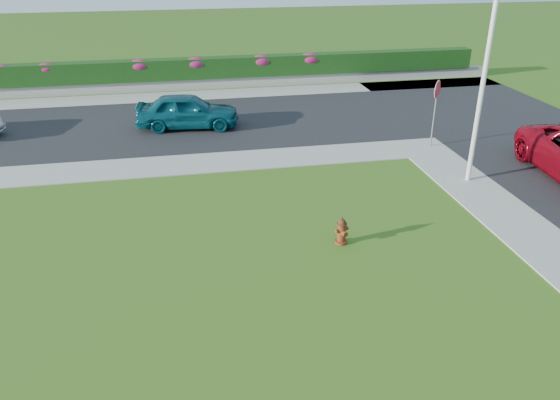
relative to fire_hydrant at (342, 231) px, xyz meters
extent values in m
plane|color=black|center=(-1.54, -2.27, -0.38)|extent=(120.00, 120.00, 0.00)
cube|color=black|center=(-6.54, 11.73, -0.36)|extent=(26.00, 8.00, 0.04)
cube|color=gray|center=(-7.54, 6.73, -0.36)|extent=(24.00, 2.00, 0.04)
cube|color=gray|center=(5.46, 6.73, -0.36)|extent=(2.00, 2.00, 0.04)
cube|color=gray|center=(-2.54, 16.73, -0.36)|extent=(34.00, 2.00, 0.04)
cube|color=gray|center=(-2.54, 18.23, -0.08)|extent=(34.00, 0.40, 0.60)
cube|color=black|center=(-2.54, 18.33, 0.77)|extent=(32.00, 0.90, 1.10)
cylinder|color=#4E100C|center=(0.00, 0.01, -0.34)|extent=(0.34, 0.34, 0.08)
cylinder|color=#4E100C|center=(0.00, 0.01, -0.04)|extent=(0.23, 0.23, 0.52)
cylinder|color=black|center=(0.00, 0.01, 0.22)|extent=(0.28, 0.28, 0.05)
sphere|color=black|center=(0.00, 0.01, 0.25)|extent=(0.23, 0.23, 0.23)
cylinder|color=black|center=(0.00, 0.01, 0.38)|extent=(0.07, 0.07, 0.07)
cylinder|color=#4E100C|center=(-0.14, -0.04, 0.04)|extent=(0.13, 0.13, 0.11)
cylinder|color=#4E100C|center=(0.14, 0.05, 0.04)|extent=(0.13, 0.13, 0.11)
cylinder|color=#4E100C|center=(0.04, -0.14, -0.02)|extent=(0.18, 0.16, 0.15)
imported|color=#0B4755|center=(-3.73, 11.16, 0.42)|extent=(4.64, 2.29, 1.52)
cylinder|color=silver|center=(5.61, 3.33, 2.71)|extent=(0.16, 0.16, 6.16)
cylinder|color=slate|center=(5.86, 6.85, 0.83)|extent=(0.06, 0.06, 2.41)
cylinder|color=red|center=(5.86, 6.85, 1.98)|extent=(0.50, 0.53, 0.70)
cylinder|color=white|center=(5.86, 6.85, 1.98)|extent=(0.52, 0.55, 0.75)
ellipsoid|color=#A81C58|center=(-13.00, 18.23, 1.12)|extent=(1.04, 0.67, 0.52)
ellipsoid|color=#A81C58|center=(-10.76, 18.23, 1.09)|extent=(1.18, 0.76, 0.59)
ellipsoid|color=#A81C58|center=(-5.98, 18.23, 1.06)|extent=(1.30, 0.84, 0.65)
ellipsoid|color=#A81C58|center=(-2.93, 18.23, 1.06)|extent=(1.32, 0.85, 0.66)
ellipsoid|color=#A81C58|center=(0.75, 18.23, 1.06)|extent=(1.35, 0.86, 0.67)
ellipsoid|color=#A81C58|center=(3.56, 18.23, 1.06)|extent=(1.34, 0.86, 0.67)
camera|label=1|loc=(-4.20, -12.61, 7.27)|focal=35.00mm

